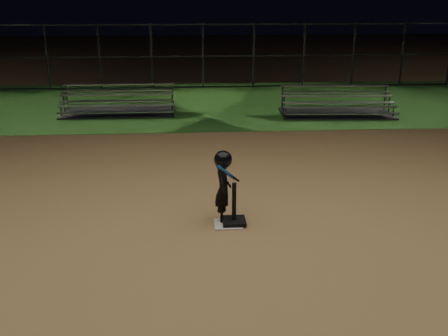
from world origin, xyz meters
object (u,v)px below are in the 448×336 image
(batting_tee, at_px, (234,216))
(bleacher_right, at_px, (337,109))
(child_batter, at_px, (223,184))
(bleacher_left, at_px, (119,108))
(home_plate, at_px, (228,224))

(batting_tee, xyz_separation_m, bleacher_right, (3.89, 7.90, 0.03))
(child_batter, xyz_separation_m, bleacher_right, (4.06, 7.75, -0.48))
(child_batter, relative_size, bleacher_left, 0.35)
(bleacher_left, bearing_deg, bleacher_right, -5.69)
(child_batter, distance_m, bleacher_right, 8.76)
(child_batter, height_order, bleacher_left, child_batter)
(batting_tee, distance_m, child_batter, 0.55)
(home_plate, bearing_deg, bleacher_right, 63.22)
(home_plate, height_order, bleacher_right, bleacher_right)
(batting_tee, bearing_deg, bleacher_right, 63.75)
(home_plate, xyz_separation_m, bleacher_left, (-2.80, 8.56, 0.17))
(bleacher_right, bearing_deg, child_batter, -114.26)
(bleacher_left, relative_size, bleacher_right, 1.00)
(home_plate, relative_size, child_batter, 0.37)
(batting_tee, bearing_deg, child_batter, 138.83)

